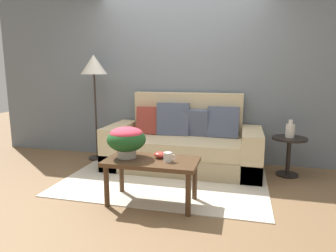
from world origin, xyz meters
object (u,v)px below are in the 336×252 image
(coffee_table, at_px, (152,166))
(snack_bowl, at_px, (160,155))
(couch, at_px, (183,145))
(coffee_mug, at_px, (168,157))
(table_vase, at_px, (290,130))
(floor_lamp, at_px, (94,70))
(potted_plant, at_px, (126,139))
(side_table, at_px, (289,149))

(coffee_table, bearing_deg, snack_bowl, 50.72)
(couch, xyz_separation_m, coffee_table, (-0.08, -1.26, 0.08))
(coffee_mug, relative_size, table_vase, 0.56)
(snack_bowl, height_order, table_vase, table_vase)
(floor_lamp, bearing_deg, table_vase, -1.73)
(table_vase, bearing_deg, couch, -179.62)
(couch, xyz_separation_m, coffee_mug, (0.10, -1.29, 0.19))
(couch, height_order, coffee_mug, couch)
(couch, bearing_deg, potted_plant, -106.26)
(side_table, bearing_deg, table_vase, 92.36)
(couch, relative_size, coffee_table, 2.24)
(table_vase, bearing_deg, potted_plant, -144.94)
(potted_plant, bearing_deg, snack_bowl, 10.14)
(coffee_table, distance_m, snack_bowl, 0.15)
(couch, relative_size, floor_lamp, 1.32)
(side_table, height_order, snack_bowl, snack_bowl)
(floor_lamp, xyz_separation_m, potted_plant, (1.05, -1.34, -0.72))
(potted_plant, distance_m, snack_bowl, 0.39)
(couch, distance_m, coffee_mug, 1.31)
(coffee_table, bearing_deg, coffee_mug, -9.04)
(coffee_table, height_order, table_vase, table_vase)
(snack_bowl, distance_m, table_vase, 1.87)
(side_table, relative_size, floor_lamp, 0.32)
(potted_plant, height_order, table_vase, potted_plant)
(coffee_table, height_order, side_table, side_table)
(snack_bowl, bearing_deg, floor_lamp, 137.52)
(coffee_mug, distance_m, snack_bowl, 0.16)
(couch, height_order, side_table, couch)
(side_table, bearing_deg, coffee_table, -140.03)
(side_table, xyz_separation_m, coffee_mug, (-1.32, -1.29, 0.16))
(potted_plant, bearing_deg, coffee_table, -3.89)
(coffee_table, distance_m, table_vase, 1.98)
(potted_plant, bearing_deg, coffee_mug, -5.94)
(couch, relative_size, coffee_mug, 16.64)
(couch, xyz_separation_m, floor_lamp, (-1.41, 0.10, 1.06))
(coffee_table, relative_size, floor_lamp, 0.59)
(coffee_table, xyz_separation_m, side_table, (1.51, 1.26, -0.05))
(snack_bowl, bearing_deg, potted_plant, -169.86)
(snack_bowl, relative_size, table_vase, 0.55)
(couch, bearing_deg, table_vase, 0.38)
(floor_lamp, bearing_deg, coffee_table, -45.63)
(couch, height_order, table_vase, couch)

